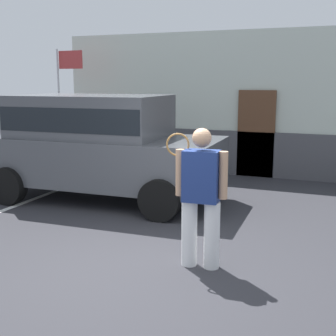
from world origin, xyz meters
TOP-DOWN VIEW (x-y plane):
  - ground_plane at (0.00, 0.00)m, footprint 40.00×40.00m
  - parking_stripe_0 at (-3.46, 1.50)m, footprint 0.12×4.40m
  - house_frontage at (0.00, 6.20)m, footprint 9.98×0.40m
  - parked_suv at (-2.27, 2.72)m, footprint 4.67×2.30m
  - tennis_player_man at (0.63, 0.27)m, footprint 0.79×0.30m
  - flag_pole at (-4.64, 5.11)m, footprint 0.80×0.10m

SIDE VIEW (x-z plane):
  - ground_plane at x=0.00m, z-range 0.00..0.00m
  - parking_stripe_0 at x=-3.46m, z-range 0.00..0.01m
  - tennis_player_man at x=0.63m, z-range 0.04..1.81m
  - parked_suv at x=-2.27m, z-range 0.12..2.17m
  - house_frontage at x=0.00m, z-range -0.10..3.41m
  - flag_pole at x=-4.64m, z-range 0.60..3.71m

